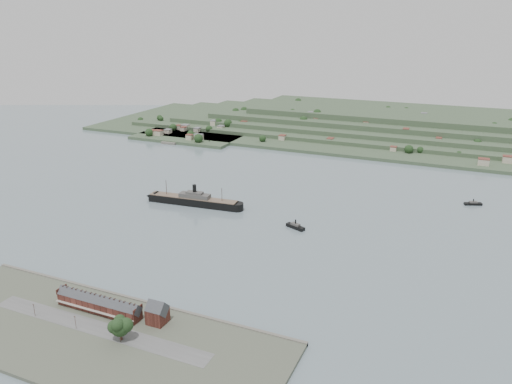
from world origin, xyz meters
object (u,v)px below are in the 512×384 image
at_px(terrace_row, 99,304).
at_px(steamship, 191,200).
at_px(gabled_building, 157,313).
at_px(fig_tree, 120,326).
at_px(tugboat, 295,226).

relative_size(terrace_row, steamship, 0.56).
bearing_deg(terrace_row, steamship, 104.17).
height_order(gabled_building, steamship, steamship).
height_order(gabled_building, fig_tree, fig_tree).
relative_size(tugboat, fig_tree, 1.25).
distance_m(terrace_row, gabled_building, 37.74).
xyz_separation_m(terrace_row, gabled_building, (37.50, 4.02, 1.34)).
bearing_deg(tugboat, fig_tree, -100.21).
distance_m(steamship, tugboat, 108.14).
bearing_deg(terrace_row, fig_tree, -30.98).
relative_size(terrace_row, fig_tree, 3.94).
height_order(terrace_row, steamship, steamship).
xyz_separation_m(steamship, fig_tree, (74.39, -196.19, 6.26)).
bearing_deg(fig_tree, tugboat, 79.79).
bearing_deg(fig_tree, steamship, 110.77).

